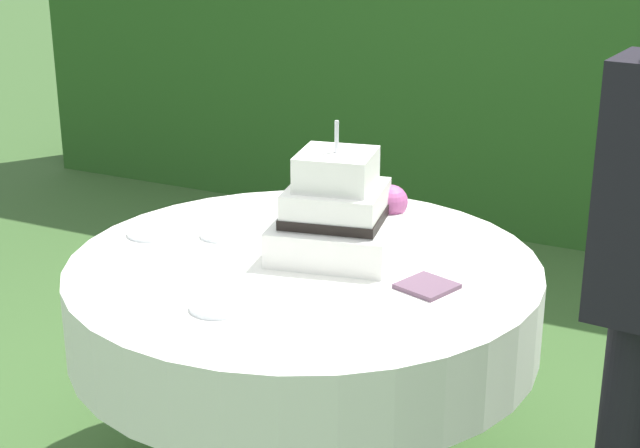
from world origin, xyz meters
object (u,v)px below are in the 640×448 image
Objects in this scene: serving_plate_near at (220,235)px; serving_plate_left at (217,307)px; wedding_cake at (338,214)px; serving_plate_far at (152,233)px; cake_table at (304,302)px; napkin_stack at (427,286)px.

serving_plate_near and serving_plate_left have the same top height.
wedding_cake is 3.44× the size of serving_plate_near.
serving_plate_near is 0.81× the size of serving_plate_far.
serving_plate_left is at bearing -58.67° from serving_plate_near.
wedding_cake is at bearing 77.88° from serving_plate_left.
serving_plate_left is at bearing -102.12° from wedding_cake.
serving_plate_left is (0.46, -0.37, 0.00)m from serving_plate_far.
serving_plate_left is (-0.05, -0.37, 0.13)m from cake_table.
wedding_cake reaches higher than cake_table.
wedding_cake is 0.36m from napkin_stack.
serving_plate_near is 0.21m from serving_plate_far.
serving_plate_far is 0.59m from serving_plate_left.
cake_table is 3.30× the size of wedding_cake.
cake_table is 0.52m from serving_plate_far.
napkin_stack is (0.32, -0.13, -0.11)m from wedding_cake.
napkin_stack is at bearing -0.85° from serving_plate_far.
serving_plate_near and napkin_stack have the same top height.
wedding_cake reaches higher than serving_plate_far.
serving_plate_far is at bearing -158.40° from serving_plate_near.
wedding_cake reaches higher than serving_plate_near.
serving_plate_near is at bearing 167.97° from cake_table.
serving_plate_far is 1.11× the size of napkin_stack.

